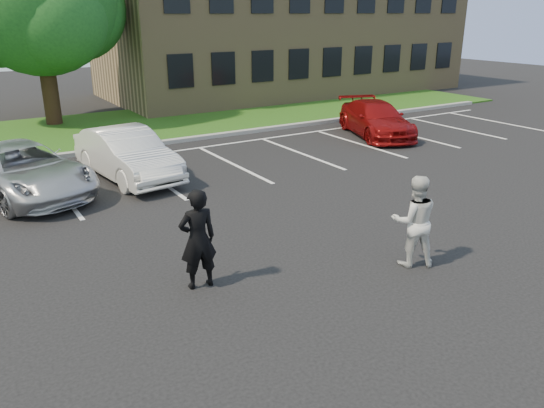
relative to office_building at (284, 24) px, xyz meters
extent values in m
plane|color=black|center=(-14.00, -21.99, -4.16)|extent=(90.00, 90.00, 0.00)
cube|color=gray|center=(-14.00, -9.99, -4.08)|extent=(40.00, 0.30, 0.15)
cube|color=#275112|center=(-14.00, -5.99, -4.12)|extent=(44.00, 8.00, 0.08)
cube|color=silver|center=(-16.80, -13.99, -4.15)|extent=(0.12, 5.20, 0.01)
cube|color=silver|center=(-14.00, -13.99, -4.15)|extent=(0.12, 5.20, 0.01)
cube|color=silver|center=(-11.20, -13.99, -4.15)|extent=(0.12, 5.20, 0.01)
cube|color=silver|center=(-8.40, -13.99, -4.15)|extent=(0.12, 5.20, 0.01)
cube|color=silver|center=(-5.60, -13.99, -4.15)|extent=(0.12, 5.20, 0.01)
cube|color=silver|center=(-2.80, -13.99, -4.15)|extent=(0.12, 5.20, 0.01)
cube|color=silver|center=(0.00, -13.99, -4.15)|extent=(0.12, 5.20, 0.01)
cube|color=silver|center=(2.80, -13.99, -4.15)|extent=(0.12, 5.20, 0.01)
cube|color=silver|center=(-12.60, -11.29, -4.15)|extent=(34.00, 0.12, 0.01)
cube|color=#927C56|center=(0.00, 0.01, -0.16)|extent=(22.00, 10.00, 8.00)
cube|color=black|center=(-9.20, -5.02, -1.96)|extent=(1.30, 0.06, 1.60)
cube|color=black|center=(-6.90, -5.02, -1.96)|extent=(1.30, 0.06, 1.60)
cube|color=black|center=(-4.60, -5.02, -1.96)|extent=(1.30, 0.06, 1.60)
cube|color=black|center=(-2.30, -5.02, -1.96)|extent=(1.30, 0.06, 1.60)
cube|color=black|center=(0.00, -5.02, -1.96)|extent=(1.30, 0.06, 1.60)
cube|color=black|center=(2.30, -5.02, -1.96)|extent=(1.30, 0.06, 1.60)
cube|color=black|center=(4.60, -5.02, -1.96)|extent=(1.30, 0.06, 1.60)
cube|color=black|center=(6.90, -5.02, -1.96)|extent=(1.30, 0.06, 1.60)
cube|color=black|center=(9.20, -5.02, -1.96)|extent=(1.30, 0.06, 1.60)
cube|color=black|center=(9.20, -5.02, 1.44)|extent=(1.30, 0.06, 1.60)
cylinder|color=black|center=(-15.01, -3.86, -2.56)|extent=(0.70, 0.70, 3.20)
sphere|color=#194A1B|center=(-13.41, -3.16, 0.84)|extent=(4.60, 4.60, 4.60)
sphere|color=#194A1B|center=(-14.61, -5.36, 0.44)|extent=(4.00, 4.00, 4.00)
imported|color=black|center=(-15.73, -21.21, -3.19)|extent=(0.73, 0.51, 1.93)
imported|color=silver|center=(-11.67, -22.63, -3.21)|extent=(1.15, 1.08, 1.89)
imported|color=#B5B8BE|center=(-17.69, -13.75, -3.43)|extent=(3.77, 5.68, 1.45)
imported|color=white|center=(-14.70, -13.69, -3.39)|extent=(2.20, 4.83, 1.54)
imported|color=maroon|center=(-4.09, -13.24, -3.46)|extent=(3.45, 5.18, 1.40)
camera|label=1|loc=(-19.29, -29.46, 0.72)|focal=35.00mm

